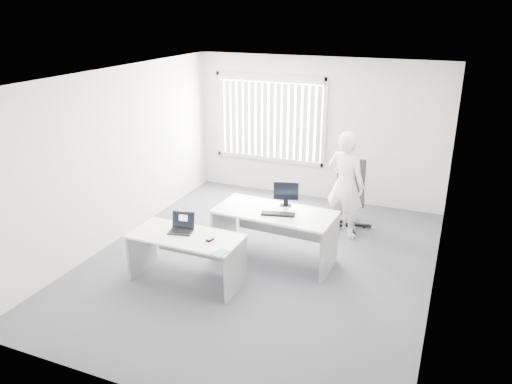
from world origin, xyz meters
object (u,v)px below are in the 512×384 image
at_px(person, 345,185).
at_px(laptop, 180,224).
at_px(office_chair, 349,206).
at_px(desk_far, 274,225).
at_px(monitor, 286,194).
at_px(desk_near, 186,248).

relative_size(person, laptop, 5.62).
bearing_deg(office_chair, desk_far, -124.17).
height_order(desk_far, person, person).
xyz_separation_m(person, monitor, (-0.68, -1.02, 0.09)).
height_order(desk_near, monitor, monitor).
relative_size(desk_far, monitor, 4.76).
xyz_separation_m(desk_far, laptop, (-1.03, -1.00, 0.25)).
bearing_deg(office_chair, desk_near, -131.50).
xyz_separation_m(desk_near, desk_far, (0.92, 1.05, 0.07)).
bearing_deg(laptop, office_chair, 44.31).
bearing_deg(desk_near, office_chair, 59.20).
bearing_deg(desk_far, laptop, -133.09).
bearing_deg(desk_near, person, 54.73).
bearing_deg(monitor, laptop, -145.97).
bearing_deg(desk_near, desk_far, 49.32).
relative_size(desk_near, person, 0.86).
xyz_separation_m(desk_near, monitor, (1.00, 1.32, 0.49)).
relative_size(person, monitor, 4.76).
bearing_deg(laptop, desk_near, -37.43).
xyz_separation_m(laptop, monitor, (1.11, 1.27, 0.17)).
distance_m(office_chair, laptop, 3.28).
distance_m(person, monitor, 1.23).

